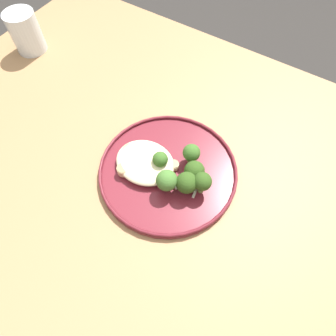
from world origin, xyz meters
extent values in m
plane|color=#2D2B28|center=(0.00, 0.00, 0.00)|extent=(6.00, 6.00, 0.00)
cube|color=#9E754C|center=(0.00, 0.00, 0.72)|extent=(1.40, 1.00, 0.04)
cube|color=olive|center=(-0.64, 0.44, 0.35)|extent=(0.06, 0.06, 0.70)
cylinder|color=maroon|center=(-0.05, 0.05, 0.74)|extent=(0.29, 0.29, 0.01)
torus|color=maroon|center=(-0.05, 0.05, 0.75)|extent=(0.29, 0.29, 0.01)
ellipsoid|color=beige|center=(-0.09, 0.03, 0.76)|extent=(0.13, 0.11, 0.03)
cylinder|color=beige|center=(-0.11, 0.05, 0.76)|extent=(0.03, 0.03, 0.01)
cylinder|color=#988766|center=(-0.11, 0.05, 0.77)|extent=(0.03, 0.03, 0.00)
cylinder|color=beige|center=(-0.08, 0.04, 0.76)|extent=(0.03, 0.03, 0.01)
cylinder|color=#988766|center=(-0.08, 0.04, 0.77)|extent=(0.02, 0.02, 0.00)
cylinder|color=beige|center=(-0.04, 0.06, 0.76)|extent=(0.02, 0.02, 0.01)
cylinder|color=#988766|center=(-0.04, 0.06, 0.77)|extent=(0.02, 0.02, 0.00)
cylinder|color=#DBB77A|center=(-0.12, 0.03, 0.76)|extent=(0.03, 0.03, 0.01)
cylinder|color=#8E774F|center=(-0.12, 0.03, 0.77)|extent=(0.03, 0.03, 0.00)
cylinder|color=beige|center=(-0.13, 0.04, 0.76)|extent=(0.04, 0.04, 0.02)
cylinder|color=#988766|center=(-0.13, 0.04, 0.77)|extent=(0.03, 0.03, 0.00)
cylinder|color=#E5C689|center=(-0.12, -0.01, 0.76)|extent=(0.03, 0.03, 0.02)
cylinder|color=#958159|center=(-0.12, -0.01, 0.77)|extent=(0.02, 0.02, 0.00)
cylinder|color=#7A994C|center=(0.01, 0.02, 0.76)|extent=(0.01, 0.01, 0.02)
sphere|color=#2D4C19|center=(0.01, 0.02, 0.78)|extent=(0.04, 0.04, 0.04)
cylinder|color=#7A994C|center=(0.03, 0.04, 0.76)|extent=(0.02, 0.02, 0.02)
sphere|color=#2D4C19|center=(0.03, 0.04, 0.79)|extent=(0.04, 0.04, 0.04)
cylinder|color=#89A356|center=(0.01, 0.06, 0.76)|extent=(0.02, 0.02, 0.02)
sphere|color=#2D4C19|center=(0.01, 0.06, 0.78)|extent=(0.04, 0.04, 0.04)
cylinder|color=#7A994C|center=(-0.02, 0.01, 0.76)|extent=(0.01, 0.01, 0.02)
sphere|color=#42702D|center=(-0.02, 0.01, 0.79)|extent=(0.04, 0.04, 0.04)
cylinder|color=#7A994C|center=(-0.02, 0.09, 0.76)|extent=(0.02, 0.02, 0.02)
sphere|color=#386023|center=(-0.02, 0.09, 0.78)|extent=(0.04, 0.04, 0.04)
cylinder|color=#89A356|center=(-0.06, 0.04, 0.76)|extent=(0.02, 0.02, 0.02)
sphere|color=#386023|center=(-0.06, 0.04, 0.78)|extent=(0.03, 0.03, 0.03)
cube|color=silver|center=(-0.04, 0.04, 0.75)|extent=(0.05, 0.04, 0.00)
cube|color=silver|center=(-0.03, 0.02, 0.75)|extent=(0.05, 0.02, 0.00)
cube|color=silver|center=(0.02, 0.05, 0.75)|extent=(0.02, 0.06, 0.00)
cylinder|color=silver|center=(-0.58, 0.18, 0.79)|extent=(0.08, 0.08, 0.11)
cylinder|color=#936028|center=(-0.58, 0.18, 0.77)|extent=(0.07, 0.07, 0.07)
camera|label=1|loc=(0.13, -0.22, 1.30)|focal=32.37mm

